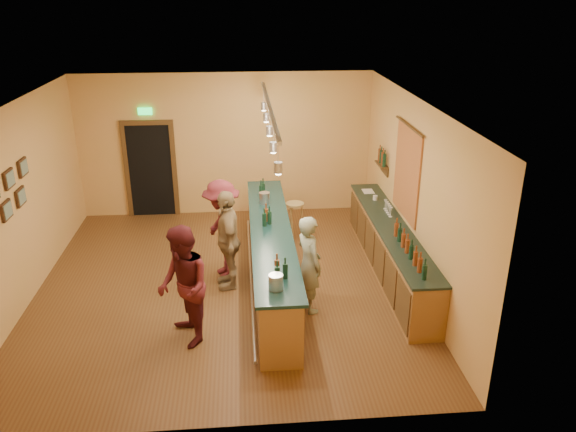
{
  "coord_description": "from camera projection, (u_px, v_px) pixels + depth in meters",
  "views": [
    {
      "loc": [
        0.34,
        -8.8,
        4.86
      ],
      "look_at": [
        1.11,
        0.2,
        1.18
      ],
      "focal_mm": 35.0,
      "sensor_mm": 36.0,
      "label": 1
    }
  ],
  "objects": [
    {
      "name": "picture_grid",
      "position": [
        1.0,
        201.0,
        8.24
      ],
      "size": [
        0.06,
        2.2,
        0.7
      ],
      "primitive_type": null,
      "color": "#382111",
      "rests_on": "wall_left"
    },
    {
      "name": "wall_right",
      "position": [
        413.0,
        194.0,
        9.58
      ],
      "size": [
        0.02,
        7.0,
        3.2
      ],
      "primitive_type": "cube",
      "color": "gold",
      "rests_on": "floor"
    },
    {
      "name": "back_counter",
      "position": [
        390.0,
        249.0,
        10.14
      ],
      "size": [
        0.6,
        4.55,
        1.27
      ],
      "color": "brown",
      "rests_on": "floor"
    },
    {
      "name": "wall_left",
      "position": [
        20.0,
        206.0,
        9.06
      ],
      "size": [
        0.02,
        7.0,
        3.2
      ],
      "primitive_type": "cube",
      "color": "gold",
      "rests_on": "floor"
    },
    {
      "name": "customer_a",
      "position": [
        183.0,
        287.0,
        8.0
      ],
      "size": [
        0.94,
        1.06,
        1.81
      ],
      "primitive_type": "imported",
      "rotation": [
        0.0,
        0.0,
        -1.23
      ],
      "color": "#59191E",
      "rests_on": "floor"
    },
    {
      "name": "bottle_shelf",
      "position": [
        382.0,
        159.0,
        11.3
      ],
      "size": [
        0.17,
        0.55,
        0.54
      ],
      "color": "#462815",
      "rests_on": "wall_right"
    },
    {
      "name": "wall_back",
      "position": [
        226.0,
        145.0,
        12.55
      ],
      "size": [
        6.5,
        0.02,
        3.2
      ],
      "primitive_type": "cube",
      "color": "gold",
      "rests_on": "floor"
    },
    {
      "name": "bar_stool",
      "position": [
        295.0,
        210.0,
        11.55
      ],
      "size": [
        0.37,
        0.37,
        0.77
      ],
      "rotation": [
        0.0,
        0.0,
        -0.07
      ],
      "color": "olive",
      "rests_on": "floor"
    },
    {
      "name": "ceiling",
      "position": [
        218.0,
        103.0,
        8.71
      ],
      "size": [
        6.5,
        7.0,
        0.02
      ],
      "primitive_type": "cube",
      "color": "silver",
      "rests_on": "wall_back"
    },
    {
      "name": "floor",
      "position": [
        226.0,
        284.0,
        9.92
      ],
      "size": [
        7.0,
        7.0,
        0.0
      ],
      "primitive_type": "plane",
      "color": "#5A3419",
      "rests_on": "ground"
    },
    {
      "name": "customer_b",
      "position": [
        228.0,
        239.0,
        9.56
      ],
      "size": [
        0.53,
        1.07,
        1.76
      ],
      "primitive_type": "imported",
      "rotation": [
        0.0,
        0.0,
        -1.47
      ],
      "color": "#997A51",
      "rests_on": "floor"
    },
    {
      "name": "bartender",
      "position": [
        309.0,
        264.0,
        8.87
      ],
      "size": [
        0.58,
        0.69,
        1.62
      ],
      "primitive_type": "imported",
      "rotation": [
        0.0,
        0.0,
        1.94
      ],
      "color": "gray",
      "rests_on": "floor"
    },
    {
      "name": "tapestry",
      "position": [
        407.0,
        173.0,
        9.85
      ],
      "size": [
        0.03,
        1.4,
        1.6
      ],
      "primitive_type": "cube",
      "color": "#A92221",
      "rests_on": "wall_right"
    },
    {
      "name": "wall_front",
      "position": [
        215.0,
        312.0,
        6.09
      ],
      "size": [
        6.5,
        0.02,
        3.2
      ],
      "primitive_type": "cube",
      "color": "gold",
      "rests_on": "floor"
    },
    {
      "name": "doorway",
      "position": [
        151.0,
        168.0,
        12.57
      ],
      "size": [
        1.15,
        0.09,
        2.48
      ],
      "color": "black",
      "rests_on": "wall_back"
    },
    {
      "name": "customer_c",
      "position": [
        222.0,
        229.0,
        9.91
      ],
      "size": [
        0.99,
        1.32,
        1.81
      ],
      "primitive_type": "imported",
      "rotation": [
        0.0,
        0.0,
        -1.26
      ],
      "color": "#59191E",
      "rests_on": "floor"
    },
    {
      "name": "pendant_track",
      "position": [
        269.0,
        116.0,
        8.86
      ],
      "size": [
        0.11,
        4.6,
        0.5
      ],
      "color": "silver",
      "rests_on": "ceiling"
    },
    {
      "name": "tasting_bar",
      "position": [
        271.0,
        252.0,
        9.75
      ],
      "size": [
        0.73,
        5.1,
        1.38
      ],
      "color": "brown",
      "rests_on": "floor"
    }
  ]
}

